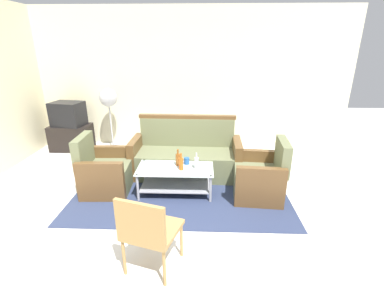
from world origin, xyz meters
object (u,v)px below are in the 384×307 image
object	(u,v)px
bottle_clear	(196,163)
tv_stand	(72,137)
armchair_left	(105,173)
couch	(186,157)
wicker_chair	(148,229)
armchair_right	(260,178)
coffee_table	(176,176)
cup	(187,161)
bottle_orange	(181,163)
pedestal_fan	(109,101)
bottle_brown	(178,159)
television	(68,114)

from	to	relation	value
bottle_clear	tv_stand	bearing A→B (deg)	145.69
armchair_left	tv_stand	xyz separation A→B (m)	(-1.28, 1.75, -0.03)
couch	wicker_chair	bearing A→B (deg)	85.99
couch	bottle_clear	world-z (taller)	couch
armchair_left	armchair_right	world-z (taller)	same
tv_stand	coffee_table	bearing A→B (deg)	-37.34
armchair_left	coffee_table	bearing A→B (deg)	85.23
armchair_right	coffee_table	xyz separation A→B (m)	(-1.23, 0.04, -0.02)
couch	coffee_table	xyz separation A→B (m)	(-0.12, -0.66, -0.04)
armchair_right	armchair_left	bearing A→B (deg)	92.37
armchair_left	tv_stand	size ratio (longest dim) A/B	1.06
armchair_left	cup	xyz separation A→B (m)	(1.23, 0.09, 0.17)
bottle_orange	pedestal_fan	bearing A→B (deg)	129.78
coffee_table	cup	bearing A→B (deg)	40.82
armchair_left	bottle_orange	xyz separation A→B (m)	(1.16, -0.11, 0.22)
coffee_table	bottle_clear	world-z (taller)	bottle_clear
bottle_brown	bottle_clear	bearing A→B (deg)	-20.09
tv_stand	television	size ratio (longest dim) A/B	1.20
armchair_left	bottle_brown	xyz separation A→B (m)	(1.10, 0.04, 0.22)
bottle_brown	television	bearing A→B (deg)	144.25
bottle_orange	bottle_brown	world-z (taller)	same
bottle_orange	pedestal_fan	xyz separation A→B (m)	(-1.59, 1.92, 0.51)
bottle_orange	wicker_chair	distance (m)	1.53
wicker_chair	coffee_table	bearing A→B (deg)	103.54
couch	bottle_orange	size ratio (longest dim) A/B	7.23
bottle_brown	television	size ratio (longest dim) A/B	0.38
bottle_brown	cup	distance (m)	0.14
couch	bottle_brown	bearing A→B (deg)	83.39
coffee_table	tv_stand	distance (m)	2.96
bottle_orange	armchair_right	bearing A→B (deg)	1.35
bottle_brown	wicker_chair	xyz separation A→B (m)	(-0.14, -1.66, -0.01)
armchair_left	bottle_brown	bearing A→B (deg)	89.45
bottle_brown	pedestal_fan	distance (m)	2.39
armchair_left	bottle_clear	size ratio (longest dim) A/B	3.53
bottle_clear	tv_stand	xyz separation A→B (m)	(-2.66, 1.81, -0.24)
armchair_left	bottle_clear	xyz separation A→B (m)	(1.38, -0.06, 0.21)
coffee_table	television	size ratio (longest dim) A/B	1.65
armchair_left	tv_stand	distance (m)	2.17
coffee_table	wicker_chair	bearing A→B (deg)	-93.77
armchair_right	bottle_orange	xyz separation A→B (m)	(-1.14, -0.03, 0.22)
armchair_left	wicker_chair	xyz separation A→B (m)	(0.96, -1.63, 0.21)
bottle_brown	armchair_right	bearing A→B (deg)	-5.92
couch	cup	bearing A→B (deg)	96.17
bottle_orange	pedestal_fan	distance (m)	2.54
armchair_left	bottle_clear	bearing A→B (deg)	84.90
bottle_brown	bottle_clear	size ratio (longest dim) A/B	1.05
couch	coffee_table	distance (m)	0.67
armchair_right	pedestal_fan	xyz separation A→B (m)	(-2.73, 1.89, 0.73)
television	bottle_clear	bearing A→B (deg)	155.50
armchair_right	coffee_table	distance (m)	1.23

